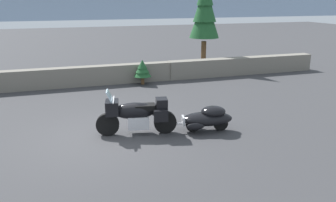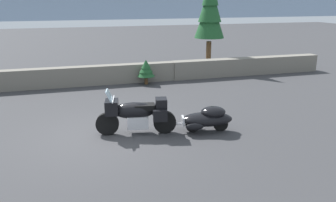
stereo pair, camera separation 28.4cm
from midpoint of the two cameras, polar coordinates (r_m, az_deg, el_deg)
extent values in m
plane|color=#38383A|center=(10.05, -9.76, -5.65)|extent=(80.00, 80.00, 0.00)
cube|color=slate|center=(15.89, -12.61, 4.12)|extent=(8.00, 0.52, 0.86)
cube|color=slate|center=(18.20, 13.47, 5.65)|extent=(8.00, 0.60, 0.87)
cylinder|color=black|center=(9.96, -9.24, -3.78)|extent=(0.67, 0.27, 0.66)
cylinder|color=black|center=(9.97, 0.27, -3.53)|extent=(0.67, 0.27, 0.66)
cube|color=silver|center=(9.92, -4.20, -3.39)|extent=(0.67, 0.55, 0.36)
ellipsoid|color=black|center=(9.81, -4.82, -1.59)|extent=(1.26, 0.67, 0.48)
cube|color=black|center=(9.79, -8.50, -1.01)|extent=(0.46, 0.58, 0.40)
cube|color=#9EB7C6|center=(9.70, -8.88, 0.84)|extent=(0.27, 0.47, 0.34)
cube|color=black|center=(9.78, -3.08, -0.99)|extent=(0.62, 0.46, 0.16)
cube|color=black|center=(9.78, -0.31, -0.36)|extent=(0.39, 0.46, 0.28)
cube|color=black|center=(9.58, -0.45, -2.49)|extent=(0.42, 0.24, 0.32)
cube|color=black|center=(10.14, -0.73, -1.38)|extent=(0.42, 0.24, 0.32)
cylinder|color=silver|center=(9.72, -8.26, 0.28)|extent=(0.18, 0.69, 0.04)
cylinder|color=silver|center=(9.88, -9.02, -2.41)|extent=(0.26, 0.12, 0.54)
cylinder|color=black|center=(10.12, 4.96, -3.96)|extent=(0.45, 0.18, 0.44)
cylinder|color=black|center=(10.29, 9.50, -3.77)|extent=(0.45, 0.18, 0.44)
ellipsoid|color=black|center=(10.14, 7.29, -3.02)|extent=(1.60, 0.96, 0.40)
ellipsoid|color=black|center=(10.11, 8.33, -1.81)|extent=(0.82, 0.69, 0.32)
cube|color=silver|center=(10.02, 3.31, -3.27)|extent=(0.12, 0.33, 0.24)
ellipsoid|color=black|center=(9.80, 5.29, -4.28)|extent=(0.54, 0.24, 0.20)
ellipsoid|color=black|center=(10.39, 4.67, -3.03)|extent=(0.54, 0.24, 0.20)
cylinder|color=silver|center=(10.01, 1.08, -3.83)|extent=(0.70, 0.19, 0.05)
cylinder|color=brown|center=(19.51, 7.16, 7.62)|extent=(0.28, 0.28, 1.50)
cone|color=#1E5128|center=(19.29, 7.39, 13.87)|extent=(1.63, 1.63, 2.36)
cone|color=#1E5128|center=(19.27, 7.47, 15.98)|extent=(1.26, 1.26, 2.07)
cylinder|color=brown|center=(15.76, -3.12, 3.40)|extent=(0.15, 0.15, 0.33)
cone|color=#1E5128|center=(15.66, -3.15, 5.05)|extent=(0.79, 0.79, 0.52)
cone|color=#1E5128|center=(15.63, -3.16, 5.61)|extent=(0.61, 0.61, 0.45)
cone|color=#1E5128|center=(15.60, -3.17, 6.17)|extent=(0.44, 0.44, 0.39)
camera|label=1|loc=(0.14, -89.20, 0.24)|focal=36.70mm
camera|label=2|loc=(0.14, 90.80, -0.24)|focal=36.70mm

